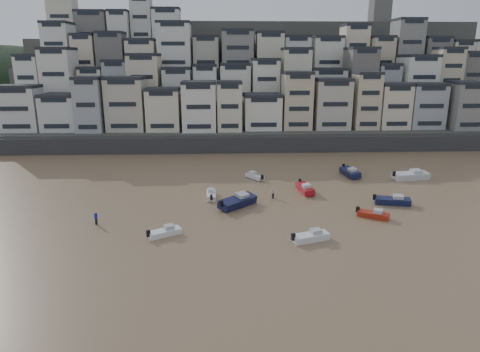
{
  "coord_description": "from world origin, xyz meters",
  "views": [
    {
      "loc": [
        1.47,
        -30.39,
        20.76
      ],
      "look_at": [
        4.12,
        30.0,
        4.0
      ],
      "focal_mm": 32.0,
      "sensor_mm": 36.0,
      "label": 1
    }
  ],
  "objects_px": {
    "boat_a": "(311,235)",
    "boat_g": "(411,174)",
    "person_pink": "(273,193)",
    "boat_e": "(305,188)",
    "boat_f": "(211,194)",
    "boat_b": "(373,213)",
    "boat_c": "(238,200)",
    "boat_j": "(165,231)",
    "person_blue": "(96,218)",
    "boat_i": "(350,171)",
    "boat_d": "(393,199)",
    "boat_h": "(255,176)"
  },
  "relations": [
    {
      "from": "boat_b",
      "to": "person_pink",
      "type": "bearing_deg",
      "value": 176.82
    },
    {
      "from": "boat_g",
      "to": "person_pink",
      "type": "bearing_deg",
      "value": -168.71
    },
    {
      "from": "boat_a",
      "to": "person_pink",
      "type": "distance_m",
      "value": 16.04
    },
    {
      "from": "boat_g",
      "to": "person_pink",
      "type": "xyz_separation_m",
      "value": [
        -25.52,
        -9.35,
        -0.08
      ]
    },
    {
      "from": "boat_i",
      "to": "person_blue",
      "type": "relative_size",
      "value": 3.56
    },
    {
      "from": "person_blue",
      "to": "boat_d",
      "type": "bearing_deg",
      "value": 8.23
    },
    {
      "from": "boat_j",
      "to": "boat_i",
      "type": "bearing_deg",
      "value": 10.76
    },
    {
      "from": "boat_a",
      "to": "boat_g",
      "type": "relative_size",
      "value": 0.7
    },
    {
      "from": "boat_j",
      "to": "boat_g",
      "type": "bearing_deg",
      "value": 0.01
    },
    {
      "from": "boat_b",
      "to": "boat_d",
      "type": "xyz_separation_m",
      "value": [
        4.68,
        5.22,
        0.14
      ]
    },
    {
      "from": "boat_a",
      "to": "boat_i",
      "type": "distance_m",
      "value": 30.84
    },
    {
      "from": "boat_c",
      "to": "boat_e",
      "type": "height_order",
      "value": "boat_c"
    },
    {
      "from": "boat_b",
      "to": "boat_j",
      "type": "bearing_deg",
      "value": -138.01
    },
    {
      "from": "boat_d",
      "to": "boat_e",
      "type": "distance_m",
      "value": 13.37
    },
    {
      "from": "boat_d",
      "to": "boat_h",
      "type": "distance_m",
      "value": 24.02
    },
    {
      "from": "person_blue",
      "to": "person_pink",
      "type": "bearing_deg",
      "value": 21.56
    },
    {
      "from": "boat_a",
      "to": "boat_c",
      "type": "xyz_separation_m",
      "value": [
        -8.11,
        12.32,
        0.27
      ]
    },
    {
      "from": "boat_d",
      "to": "boat_e",
      "type": "xyz_separation_m",
      "value": [
        -11.74,
        6.4,
        0.03
      ]
    },
    {
      "from": "boat_e",
      "to": "boat_f",
      "type": "relative_size",
      "value": 1.26
    },
    {
      "from": "person_blue",
      "to": "boat_i",
      "type": "bearing_deg",
      "value": 28.72
    },
    {
      "from": "boat_e",
      "to": "boat_j",
      "type": "xyz_separation_m",
      "value": [
        -20.19,
        -16.51,
        -0.18
      ]
    },
    {
      "from": "boat_e",
      "to": "boat_f",
      "type": "height_order",
      "value": "boat_e"
    },
    {
      "from": "boat_g",
      "to": "boat_c",
      "type": "bearing_deg",
      "value": -166.35
    },
    {
      "from": "boat_a",
      "to": "boat_g",
      "type": "bearing_deg",
      "value": 29.16
    },
    {
      "from": "boat_b",
      "to": "boat_e",
      "type": "height_order",
      "value": "boat_e"
    },
    {
      "from": "boat_g",
      "to": "boat_j",
      "type": "relative_size",
      "value": 1.6
    },
    {
      "from": "boat_f",
      "to": "person_pink",
      "type": "height_order",
      "value": "person_pink"
    },
    {
      "from": "boat_a",
      "to": "person_blue",
      "type": "xyz_separation_m",
      "value": [
        -26.6,
        6.33,
        0.2
      ]
    },
    {
      "from": "person_blue",
      "to": "boat_f",
      "type": "bearing_deg",
      "value": 34.89
    },
    {
      "from": "boat_f",
      "to": "boat_j",
      "type": "height_order",
      "value": "boat_f"
    },
    {
      "from": "boat_b",
      "to": "boat_j",
      "type": "xyz_separation_m",
      "value": [
        -27.25,
        -4.89,
        -0.01
      ]
    },
    {
      "from": "person_pink",
      "to": "person_blue",
      "type": "bearing_deg",
      "value": -158.44
    },
    {
      "from": "boat_i",
      "to": "boat_j",
      "type": "bearing_deg",
      "value": -57.33
    },
    {
      "from": "boat_c",
      "to": "boat_g",
      "type": "relative_size",
      "value": 0.99
    },
    {
      "from": "boat_j",
      "to": "person_blue",
      "type": "height_order",
      "value": "person_blue"
    },
    {
      "from": "boat_b",
      "to": "person_blue",
      "type": "height_order",
      "value": "person_blue"
    },
    {
      "from": "boat_a",
      "to": "boat_f",
      "type": "bearing_deg",
      "value": 107.58
    },
    {
      "from": "boat_h",
      "to": "person_pink",
      "type": "bearing_deg",
      "value": 155.51
    },
    {
      "from": "boat_a",
      "to": "boat_h",
      "type": "xyz_separation_m",
      "value": [
        -4.52,
        26.8,
        -0.08
      ]
    },
    {
      "from": "person_pink",
      "to": "boat_b",
      "type": "bearing_deg",
      "value": -34.99
    },
    {
      "from": "boat_a",
      "to": "boat_h",
      "type": "bearing_deg",
      "value": 81.09
    },
    {
      "from": "boat_c",
      "to": "boat_j",
      "type": "relative_size",
      "value": 1.58
    },
    {
      "from": "boat_e",
      "to": "boat_b",
      "type": "bearing_deg",
      "value": 24.2
    },
    {
      "from": "boat_e",
      "to": "person_pink",
      "type": "relative_size",
      "value": 3.27
    },
    {
      "from": "boat_e",
      "to": "person_pink",
      "type": "distance_m",
      "value": 6.15
    },
    {
      "from": "boat_g",
      "to": "boat_i",
      "type": "relative_size",
      "value": 1.12
    },
    {
      "from": "boat_e",
      "to": "boat_a",
      "type": "bearing_deg",
      "value": -15.87
    },
    {
      "from": "boat_f",
      "to": "boat_j",
      "type": "bearing_deg",
      "value": 157.41
    },
    {
      "from": "boat_b",
      "to": "boat_h",
      "type": "height_order",
      "value": "boat_b"
    },
    {
      "from": "boat_i",
      "to": "person_blue",
      "type": "distance_m",
      "value": 45.08
    }
  ]
}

